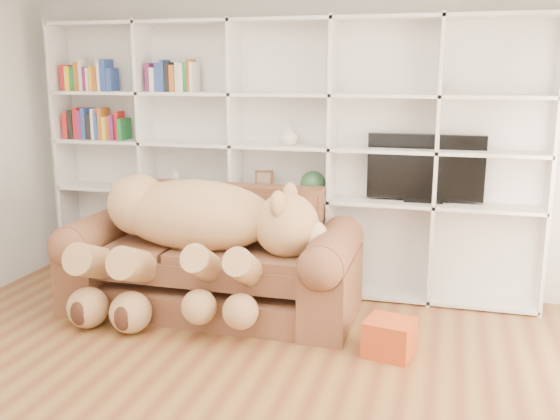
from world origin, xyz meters
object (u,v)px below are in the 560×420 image
(sofa, at_px, (213,265))
(teddy_bear, at_px, (193,231))
(tv, at_px, (425,169))
(gift_box, at_px, (390,337))

(sofa, xyz_separation_m, teddy_bear, (-0.09, -0.20, 0.34))
(sofa, bearing_deg, tv, 23.33)
(gift_box, bearing_deg, tv, 83.51)
(teddy_bear, distance_m, gift_box, 1.73)
(gift_box, height_order, tv, tv)
(tv, bearing_deg, sofa, -156.67)
(sofa, height_order, teddy_bear, teddy_bear)
(sofa, xyz_separation_m, tv, (1.65, 0.71, 0.77))
(sofa, distance_m, teddy_bear, 0.40)
(teddy_bear, bearing_deg, sofa, 57.16)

